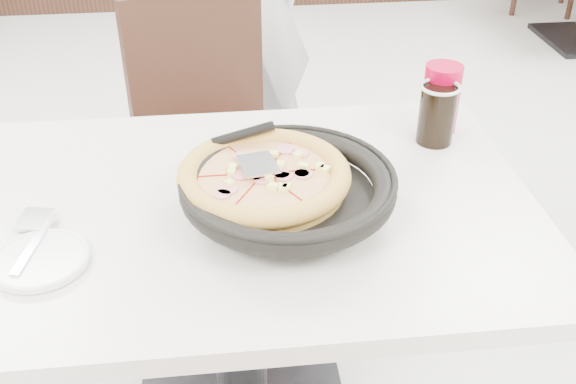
{
  "coord_description": "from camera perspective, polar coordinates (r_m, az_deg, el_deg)",
  "views": [
    {
      "loc": [
        -0.16,
        -1.21,
        1.49
      ],
      "look_at": [
        -0.04,
        -0.15,
        0.8
      ],
      "focal_mm": 42.0,
      "sensor_mm": 36.0,
      "label": 1
    }
  ],
  "objects": [
    {
      "name": "pizza_server",
      "position": [
        1.27,
        -2.56,
        2.38
      ],
      "size": [
        0.08,
        0.1,
        0.0
      ],
      "primitive_type": "cube",
      "rotation": [
        0.0,
        0.0,
        0.2
      ],
      "color": "silver",
      "rests_on": "pizza"
    },
    {
      "name": "pizza",
      "position": [
        1.28,
        -2.02,
        0.81
      ],
      "size": [
        0.32,
        0.32,
        0.02
      ],
      "primitive_type": "cylinder",
      "rotation": [
        0.0,
        0.0,
        0.03
      ],
      "color": "gold",
      "rests_on": "pizza_pan"
    },
    {
      "name": "cola_glass",
      "position": [
        1.55,
        12.48,
        6.33
      ],
      "size": [
        0.08,
        0.08,
        0.13
      ],
      "primitive_type": "cylinder",
      "rotation": [
        0.0,
        0.0,
        0.03
      ],
      "color": "black",
      "rests_on": "main_table"
    },
    {
      "name": "red_cup",
      "position": [
        1.6,
        12.8,
        7.73
      ],
      "size": [
        0.09,
        0.09,
        0.16
      ],
      "primitive_type": "cylinder",
      "rotation": [
        0.0,
        0.0,
        0.03
      ],
      "color": "#AB0028",
      "rests_on": "main_table"
    },
    {
      "name": "side_plate",
      "position": [
        1.24,
        -20.23,
        -5.46
      ],
      "size": [
        0.17,
        0.17,
        0.01
      ],
      "primitive_type": "cylinder",
      "rotation": [
        0.0,
        0.0,
        0.03
      ],
      "color": "white",
      "rests_on": "napkin"
    },
    {
      "name": "chair_far",
      "position": [
        1.99,
        -5.23,
        2.13
      ],
      "size": [
        0.55,
        0.55,
        0.95
      ],
      "primitive_type": null,
      "rotation": [
        0.0,
        0.0,
        3.53
      ],
      "color": "black",
      "rests_on": "floor"
    },
    {
      "name": "trivet",
      "position": [
        1.33,
        0.01,
        0.06
      ],
      "size": [
        0.13,
        0.13,
        0.04
      ],
      "primitive_type": "cylinder",
      "rotation": [
        0.0,
        0.0,
        0.03
      ],
      "color": "black",
      "rests_on": "main_table"
    },
    {
      "name": "main_table",
      "position": [
        1.57,
        -4.08,
        -12.24
      ],
      "size": [
        1.22,
        0.83,
        0.75
      ],
      "primitive_type": null,
      "rotation": [
        0.0,
        0.0,
        0.03
      ],
      "color": "silver",
      "rests_on": "floor"
    },
    {
      "name": "pizza_pan",
      "position": [
        1.27,
        -0.0,
        -0.3
      ],
      "size": [
        0.34,
        0.34,
        0.01
      ],
      "primitive_type": "cylinder",
      "rotation": [
        0.0,
        0.0,
        0.03
      ],
      "color": "black",
      "rests_on": "trivet"
    },
    {
      "name": "fork",
      "position": [
        1.27,
        -20.7,
        -4.07
      ],
      "size": [
        0.05,
        0.18,
        0.0
      ],
      "primitive_type": "cube",
      "rotation": [
        0.0,
        0.0,
        -0.18
      ],
      "color": "silver",
      "rests_on": "side_plate"
    }
  ]
}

